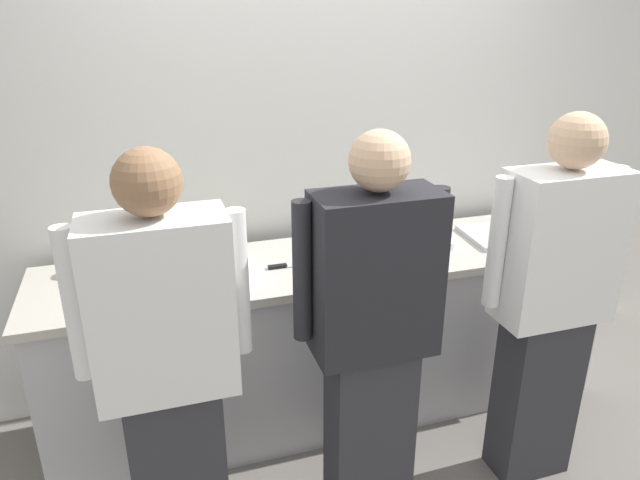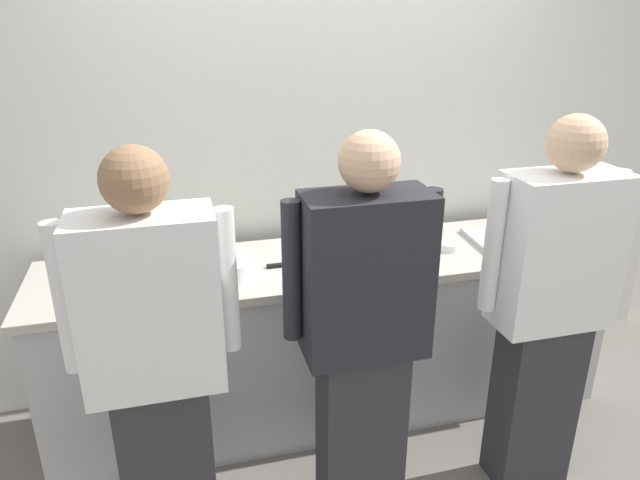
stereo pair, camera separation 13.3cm
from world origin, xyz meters
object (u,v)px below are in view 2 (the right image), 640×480
Objects in this scene: mixing_bowl_steel at (390,242)px; ramekin_yellow_sauce at (117,269)px; sheet_tray at (519,238)px; ramekin_green_sauce at (209,258)px; squeeze_bottle_primary at (163,249)px; plate_stack_front at (156,277)px; chef_near_left at (157,364)px; ramekin_red_sauce at (449,246)px; chefs_knife at (290,265)px; plate_stack_rear at (228,269)px; deli_cup at (84,259)px; ramekin_orange_sauce at (328,241)px; chef_far_right at (549,305)px; chef_center at (364,333)px.

ramekin_yellow_sauce is (-1.31, 0.09, -0.04)m from mixing_bowl_steel.
ramekin_green_sauce is at bearing 175.91° from sheet_tray.
plate_stack_front is at bearing -101.86° from squeeze_bottle_primary.
chef_near_left is 0.81m from squeeze_bottle_primary.
mixing_bowl_steel is 0.31m from ramekin_red_sauce.
squeeze_bottle_primary is at bearing 167.05° from chefs_knife.
plate_stack_rear is at bearing -178.21° from ramekin_red_sauce.
deli_cup is (-0.33, 0.26, 0.01)m from plate_stack_front.
sheet_tray is at bearing 20.22° from chef_near_left.
plate_stack_front is at bearing 89.67° from chef_near_left.
ramekin_green_sauce is at bearing -174.44° from ramekin_orange_sauce.
chef_far_right is at bearing -21.11° from plate_stack_front.
ramekin_red_sauce is at bearing -19.93° from ramekin_orange_sauce.
ramekin_yellow_sauce is (-1.75, 0.78, 0.02)m from chef_far_right.
chefs_knife is (-0.15, 0.66, 0.02)m from chef_center.
ramekin_yellow_sauce is (-0.18, 0.17, -0.02)m from plate_stack_front.
plate_stack_rear is 0.34m from squeeze_bottle_primary.
mixing_bowl_steel is 0.52m from chefs_knife.
chef_near_left reaches higher than ramekin_yellow_sauce.
chef_center reaches higher than chef_near_left.
chef_center reaches higher than mixing_bowl_steel.
sheet_tray is (1.87, 0.69, 0.03)m from chef_near_left.
mixing_bowl_steel is at bearing 172.23° from ramekin_red_sauce.
ramekin_green_sauce is 1.20m from ramekin_red_sauce.
ramekin_red_sauce is (1.19, -0.15, -0.00)m from ramekin_green_sauce.
sheet_tray is 5.38× the size of deli_cup.
chefs_knife is at bearing 4.47° from plate_stack_front.
chef_center is 6.04× the size of chefs_knife.
plate_stack_front is (-1.58, 0.61, 0.04)m from chef_far_right.
plate_stack_front reaches higher than sheet_tray.
chefs_knife is (-0.82, 0.02, -0.02)m from ramekin_red_sauce.
ramekin_green_sauce is at bearing 173.00° from mixing_bowl_steel.
chef_near_left is at bearing -92.97° from squeeze_bottle_primary.
squeeze_bottle_primary is at bearing -12.09° from deli_cup.
ramekin_red_sauce is 1.78m from deli_cup.
sheet_tray is (0.29, 0.68, 0.01)m from chef_far_right.
chef_far_right is at bearing 0.42° from chef_near_left.
chef_center is at bearing -38.55° from deli_cup.
chef_near_left is at bearing -117.39° from plate_stack_rear.
ramekin_red_sauce is (-0.43, -0.03, 0.01)m from sheet_tray.
ramekin_orange_sauce is (1.03, 0.07, 0.01)m from ramekin_yellow_sauce.
plate_stack_rear is at bearing -19.09° from ramekin_yellow_sauce.
sheet_tray is at bearing -3.59° from squeeze_bottle_primary.
chef_near_left is at bearing -107.20° from ramekin_green_sauce.
ramekin_red_sauce is at bearing 1.29° from plate_stack_front.
ramekin_green_sauce is (0.42, 0.01, 0.00)m from ramekin_yellow_sauce.
plate_stack_rear is 2.28× the size of deli_cup.
chef_center is 8.58× the size of squeeze_bottle_primary.
ramekin_orange_sauce is 1.18m from deli_cup.
plate_stack_front reaches higher than ramekin_orange_sauce.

